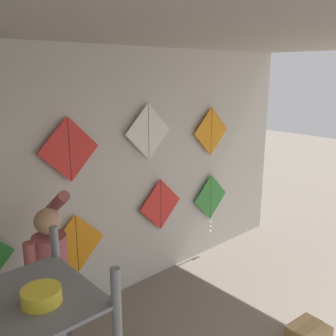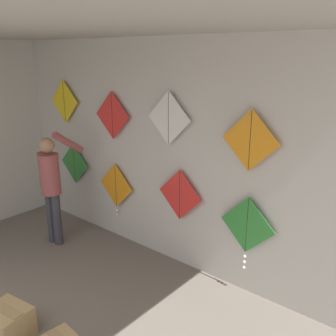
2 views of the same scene
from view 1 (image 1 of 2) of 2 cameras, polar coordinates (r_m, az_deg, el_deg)
name	(u,v)px [view 1 (image 1 of 2)]	position (r m, az deg, el deg)	size (l,w,h in m)	color
back_panel	(115,177)	(4.18, -8.10, -1.41)	(5.71, 0.06, 2.80)	beige
ceiling_slab	(254,28)	(2.75, 13.03, 20.02)	(5.71, 4.24, 0.04)	#A8A399
shopkeeper	(52,281)	(3.25, -17.27, -16.06)	(0.41, 0.58, 1.64)	#383842
kite_1	(77,246)	(4.06, -13.70, -11.43)	(0.65, 0.04, 0.78)	orange
kite_2	(161,205)	(4.59, -1.13, -5.59)	(0.65, 0.01, 0.65)	red
kite_3	(211,199)	(5.25, 6.51, -4.79)	(0.65, 0.04, 0.85)	#338C38
kite_5	(69,150)	(3.72, -14.81, 2.73)	(0.65, 0.01, 0.65)	red
kite_6	(148,132)	(4.24, -3.00, 5.54)	(0.65, 0.01, 0.65)	white
kite_7	(211,131)	(4.99, 6.60, 5.56)	(0.65, 0.01, 0.65)	orange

